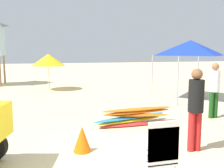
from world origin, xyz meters
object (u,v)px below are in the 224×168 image
(stacked_plastic_chairs, at_px, (160,148))
(surfboard_pile, at_px, (134,116))
(traffic_cone_near, at_px, (82,139))
(lifeguard_near_left, at_px, (196,104))
(popup_canopy, at_px, (190,48))
(beach_umbrella_left, at_px, (48,60))
(lifeguard_near_right, at_px, (214,86))

(stacked_plastic_chairs, height_order, surfboard_pile, stacked_plastic_chairs)
(traffic_cone_near, bearing_deg, stacked_plastic_chairs, -61.00)
(stacked_plastic_chairs, bearing_deg, lifeguard_near_left, 41.30)
(popup_canopy, distance_m, beach_umbrella_left, 7.31)
(stacked_plastic_chairs, distance_m, beach_umbrella_left, 10.76)
(beach_umbrella_left, bearing_deg, lifeguard_near_right, -54.95)
(surfboard_pile, bearing_deg, lifeguard_near_left, -74.57)
(stacked_plastic_chairs, height_order, traffic_cone_near, stacked_plastic_chairs)
(lifeguard_near_left, distance_m, traffic_cone_near, 2.50)
(stacked_plastic_chairs, height_order, beach_umbrella_left, beach_umbrella_left)
(lifeguard_near_left, bearing_deg, popup_canopy, 60.02)
(beach_umbrella_left, bearing_deg, surfboard_pile, -71.84)
(surfboard_pile, bearing_deg, stacked_plastic_chairs, -102.90)
(lifeguard_near_right, distance_m, popup_canopy, 3.54)
(lifeguard_near_left, xyz_separation_m, lifeguard_near_right, (2.07, 2.21, -0.01))
(stacked_plastic_chairs, xyz_separation_m, popup_canopy, (4.46, 6.56, 1.60))
(surfboard_pile, height_order, popup_canopy, popup_canopy)
(surfboard_pile, bearing_deg, lifeguard_near_right, 1.29)
(lifeguard_near_left, xyz_separation_m, beach_umbrella_left, (-2.97, 9.40, 0.62))
(stacked_plastic_chairs, xyz_separation_m, beach_umbrella_left, (-1.61, 10.59, 0.99))
(lifeguard_near_right, bearing_deg, popup_canopy, 71.97)
(stacked_plastic_chairs, relative_size, lifeguard_near_left, 0.63)
(stacked_plastic_chairs, bearing_deg, popup_canopy, 55.82)
(beach_umbrella_left, bearing_deg, lifeguard_near_left, -72.46)
(surfboard_pile, height_order, beach_umbrella_left, beach_umbrella_left)
(beach_umbrella_left, bearing_deg, popup_canopy, -33.58)
(surfboard_pile, height_order, traffic_cone_near, traffic_cone_near)
(surfboard_pile, distance_m, lifeguard_near_right, 2.77)
(lifeguard_near_right, distance_m, beach_umbrella_left, 8.80)
(popup_canopy, relative_size, traffic_cone_near, 4.70)
(traffic_cone_near, bearing_deg, lifeguard_near_right, 20.76)
(surfboard_pile, distance_m, lifeguard_near_left, 2.37)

